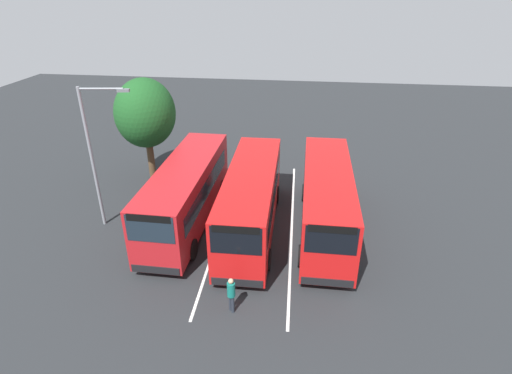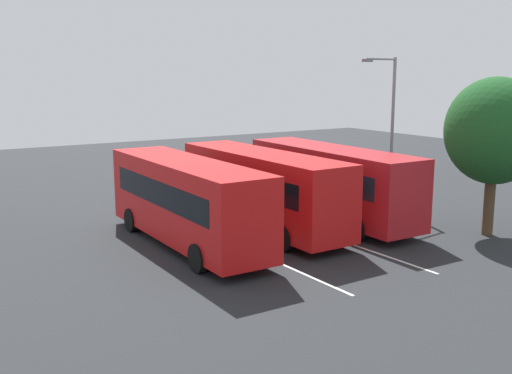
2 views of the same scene
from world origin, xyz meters
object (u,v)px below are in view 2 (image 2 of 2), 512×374
(bus_far_left, at_px, (331,181))
(bus_center_right, at_px, (186,199))
(bus_center_left, at_px, (262,187))
(pedestrian, at_px, (199,186))
(street_lamp, at_px, (389,122))
(depot_tree, at_px, (494,131))

(bus_far_left, xyz_separation_m, bus_center_right, (-0.13, 7.30, 0.00))
(bus_center_left, distance_m, pedestrian, 5.98)
(bus_center_left, distance_m, street_lamp, 8.11)
(bus_center_left, bearing_deg, bus_far_left, -97.01)
(bus_far_left, relative_size, bus_center_left, 1.00)
(bus_center_left, height_order, bus_center_right, same)
(pedestrian, distance_m, depot_tree, 14.34)
(bus_center_right, xyz_separation_m, depot_tree, (-5.30, -11.31, 2.49))
(bus_center_right, distance_m, pedestrian, 7.49)
(bus_far_left, relative_size, bus_center_right, 1.00)
(bus_far_left, height_order, pedestrian, bus_far_left)
(bus_center_left, bearing_deg, pedestrian, -0.60)
(bus_center_right, bearing_deg, bus_far_left, -88.83)
(bus_far_left, height_order, street_lamp, street_lamp)
(street_lamp, height_order, depot_tree, street_lamp)
(bus_far_left, bearing_deg, pedestrian, 30.10)
(bus_center_right, xyz_separation_m, street_lamp, (0.85, -11.54, 2.44))
(bus_center_left, bearing_deg, depot_tree, -128.71)
(bus_center_left, height_order, depot_tree, depot_tree)
(bus_far_left, distance_m, bus_center_right, 7.30)
(bus_center_left, relative_size, street_lamp, 1.34)
(pedestrian, bearing_deg, depot_tree, 76.77)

